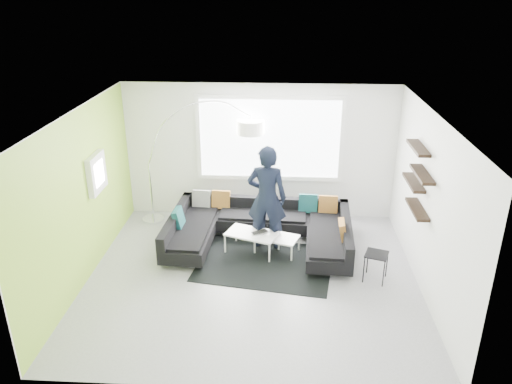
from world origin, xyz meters
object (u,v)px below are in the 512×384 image
(coffee_table, at_px, (264,243))
(person, at_px, (267,198))
(sectional_sofa, at_px, (260,232))
(arc_lamp, at_px, (149,164))
(side_table, at_px, (375,267))
(laptop, at_px, (261,233))

(coffee_table, xyz_separation_m, person, (0.03, 0.23, 0.80))
(sectional_sofa, xyz_separation_m, arc_lamp, (-2.27, 1.01, 0.94))
(arc_lamp, bearing_deg, coffee_table, -30.93)
(arc_lamp, bearing_deg, side_table, -29.50)
(coffee_table, distance_m, laptop, 0.22)
(sectional_sofa, bearing_deg, coffee_table, -58.74)
(arc_lamp, distance_m, person, 2.60)
(person, bearing_deg, coffee_table, 88.70)
(coffee_table, distance_m, side_table, 2.05)
(sectional_sofa, relative_size, person, 1.74)
(sectional_sofa, distance_m, coffee_table, 0.24)
(arc_lamp, xyz_separation_m, laptop, (2.30, -1.21, -0.86))
(coffee_table, height_order, side_table, side_table)
(coffee_table, distance_m, arc_lamp, 2.86)
(side_table, distance_m, person, 2.25)
(sectional_sofa, height_order, person, person)
(sectional_sofa, xyz_separation_m, laptop, (0.03, -0.20, 0.08))
(sectional_sofa, relative_size, coffee_table, 2.91)
(sectional_sofa, height_order, side_table, sectional_sofa)
(arc_lamp, height_order, person, arc_lamp)
(side_table, relative_size, person, 0.25)
(coffee_table, bearing_deg, side_table, -3.72)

